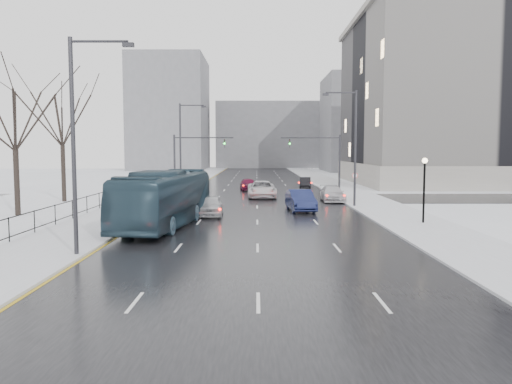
{
  "coord_description": "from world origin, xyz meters",
  "views": [
    {
      "loc": [
        -0.06,
        -2.76,
        4.96
      ],
      "look_at": [
        -0.09,
        26.33,
        2.5
      ],
      "focal_mm": 35.0,
      "sensor_mm": 36.0,
      "label": 1
    }
  ],
  "objects_px": {
    "lamppost_r_mid": "(424,181)",
    "mast_signal_right": "(329,158)",
    "tree_park_d": "(18,217)",
    "sedan_right_near": "(301,200)",
    "streetlight_r_mid": "(353,142)",
    "sedan_right_distant": "(305,182)",
    "streetlight_l_near": "(78,135)",
    "sedan_center_near": "(210,206)",
    "no_uturn_sign": "(355,178)",
    "sedan_right_far": "(332,194)",
    "streetlight_l_far": "(182,144)",
    "sedan_right_cross": "(262,189)",
    "mast_signal_left": "(185,158)",
    "tree_park_e": "(64,203)",
    "bus": "(165,198)",
    "sedan_center_far": "(248,184)"
  },
  "relations": [
    {
      "from": "sedan_right_far",
      "to": "sedan_right_cross",
      "type": "bearing_deg",
      "value": 150.88
    },
    {
      "from": "streetlight_l_near",
      "to": "lamppost_r_mid",
      "type": "distance_m",
      "value": 21.78
    },
    {
      "from": "sedan_right_far",
      "to": "streetlight_l_far",
      "type": "bearing_deg",
      "value": 154.66
    },
    {
      "from": "streetlight_l_near",
      "to": "sedan_right_near",
      "type": "relative_size",
      "value": 1.91
    },
    {
      "from": "streetlight_l_near",
      "to": "mast_signal_right",
      "type": "height_order",
      "value": "streetlight_l_near"
    },
    {
      "from": "mast_signal_right",
      "to": "sedan_right_far",
      "type": "xyz_separation_m",
      "value": [
        -0.13,
        -3.26,
        -3.33
      ]
    },
    {
      "from": "mast_signal_right",
      "to": "sedan_right_distant",
      "type": "distance_m",
      "value": 14.95
    },
    {
      "from": "sedan_right_distant",
      "to": "mast_signal_right",
      "type": "bearing_deg",
      "value": -81.08
    },
    {
      "from": "streetlight_r_mid",
      "to": "sedan_right_near",
      "type": "bearing_deg",
      "value": -149.32
    },
    {
      "from": "sedan_right_far",
      "to": "sedan_right_distant",
      "type": "height_order",
      "value": "sedan_right_far"
    },
    {
      "from": "mast_signal_right",
      "to": "mast_signal_left",
      "type": "bearing_deg",
      "value": 180.0
    },
    {
      "from": "streetlight_r_mid",
      "to": "sedan_right_distant",
      "type": "height_order",
      "value": "streetlight_r_mid"
    },
    {
      "from": "streetlight_l_far",
      "to": "lamppost_r_mid",
      "type": "relative_size",
      "value": 2.34
    },
    {
      "from": "streetlight_l_far",
      "to": "sedan_right_distant",
      "type": "distance_m",
      "value": 18.58
    },
    {
      "from": "no_uturn_sign",
      "to": "sedan_center_near",
      "type": "relative_size",
      "value": 0.6
    },
    {
      "from": "streetlight_l_far",
      "to": "bus",
      "type": "relative_size",
      "value": 0.77
    },
    {
      "from": "tree_park_d",
      "to": "sedan_right_near",
      "type": "bearing_deg",
      "value": 8.63
    },
    {
      "from": "sedan_right_distant",
      "to": "tree_park_e",
      "type": "bearing_deg",
      "value": -137.94
    },
    {
      "from": "streetlight_r_mid",
      "to": "mast_signal_right",
      "type": "xyz_separation_m",
      "value": [
        -0.84,
        8.0,
        -1.51
      ]
    },
    {
      "from": "mast_signal_left",
      "to": "bus",
      "type": "distance_m",
      "value": 19.02
    },
    {
      "from": "streetlight_l_far",
      "to": "no_uturn_sign",
      "type": "bearing_deg",
      "value": -24.73
    },
    {
      "from": "streetlight_l_near",
      "to": "lamppost_r_mid",
      "type": "height_order",
      "value": "streetlight_l_near"
    },
    {
      "from": "streetlight_l_near",
      "to": "mast_signal_left",
      "type": "bearing_deg",
      "value": 88.28
    },
    {
      "from": "streetlight_l_far",
      "to": "mast_signal_right",
      "type": "relative_size",
      "value": 1.54
    },
    {
      "from": "streetlight_l_near",
      "to": "sedan_center_near",
      "type": "distance_m",
      "value": 15.74
    },
    {
      "from": "tree_park_d",
      "to": "streetlight_l_far",
      "type": "relative_size",
      "value": 1.25
    },
    {
      "from": "tree_park_e",
      "to": "mast_signal_left",
      "type": "height_order",
      "value": "tree_park_e"
    },
    {
      "from": "tree_park_d",
      "to": "streetlight_r_mid",
      "type": "distance_m",
      "value": 27.24
    },
    {
      "from": "streetlight_r_mid",
      "to": "mast_signal_right",
      "type": "distance_m",
      "value": 8.18
    },
    {
      "from": "tree_park_e",
      "to": "sedan_center_far",
      "type": "height_order",
      "value": "tree_park_e"
    },
    {
      "from": "sedan_right_near",
      "to": "lamppost_r_mid",
      "type": "bearing_deg",
      "value": -48.98
    },
    {
      "from": "streetlight_r_mid",
      "to": "sedan_center_far",
      "type": "relative_size",
      "value": 2.25
    },
    {
      "from": "mast_signal_left",
      "to": "sedan_center_far",
      "type": "bearing_deg",
      "value": 57.38
    },
    {
      "from": "lamppost_r_mid",
      "to": "mast_signal_right",
      "type": "relative_size",
      "value": 0.66
    },
    {
      "from": "lamppost_r_mid",
      "to": "sedan_right_cross",
      "type": "relative_size",
      "value": 0.69
    },
    {
      "from": "sedan_center_near",
      "to": "sedan_right_cross",
      "type": "bearing_deg",
      "value": 72.68
    },
    {
      "from": "streetlight_l_far",
      "to": "bus",
      "type": "xyz_separation_m",
      "value": [
        2.24,
        -22.84,
        -3.77
      ]
    },
    {
      "from": "tree_park_d",
      "to": "sedan_right_near",
      "type": "xyz_separation_m",
      "value": [
        21.3,
        3.23,
        0.9
      ]
    },
    {
      "from": "streetlight_l_far",
      "to": "no_uturn_sign",
      "type": "height_order",
      "value": "streetlight_l_far"
    },
    {
      "from": "sedan_right_near",
      "to": "sedan_right_cross",
      "type": "relative_size",
      "value": 0.84
    },
    {
      "from": "no_uturn_sign",
      "to": "sedan_right_far",
      "type": "relative_size",
      "value": 0.53
    },
    {
      "from": "sedan_center_near",
      "to": "sedan_center_far",
      "type": "xyz_separation_m",
      "value": [
        2.44,
        23.55,
        -0.01
      ]
    },
    {
      "from": "streetlight_r_mid",
      "to": "no_uturn_sign",
      "type": "relative_size",
      "value": 3.7
    },
    {
      "from": "tree_park_e",
      "to": "bus",
      "type": "distance_m",
      "value": 19.34
    },
    {
      "from": "mast_signal_right",
      "to": "sedan_center_far",
      "type": "distance_m",
      "value": 13.31
    },
    {
      "from": "sedan_right_distant",
      "to": "sedan_center_far",
      "type": "bearing_deg",
      "value": -142.39
    },
    {
      "from": "mast_signal_right",
      "to": "mast_signal_left",
      "type": "relative_size",
      "value": 1.0
    },
    {
      "from": "tree_park_d",
      "to": "streetlight_l_far",
      "type": "distance_m",
      "value": 21.17
    },
    {
      "from": "tree_park_d",
      "to": "sedan_right_far",
      "type": "distance_m",
      "value": 27.22
    },
    {
      "from": "tree_park_d",
      "to": "lamppost_r_mid",
      "type": "distance_m",
      "value": 29.23
    }
  ]
}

